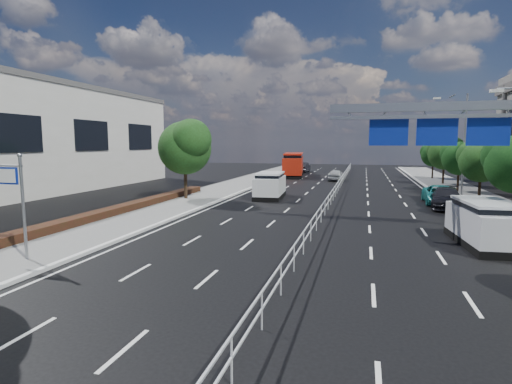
% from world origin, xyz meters
% --- Properties ---
extents(ground, '(160.00, 160.00, 0.00)m').
position_xyz_m(ground, '(0.00, 0.00, 0.00)').
color(ground, black).
rests_on(ground, ground).
extents(sidewalk_near, '(5.00, 140.00, 0.14)m').
position_xyz_m(sidewalk_near, '(-11.50, 0.00, 0.07)').
color(sidewalk_near, slate).
rests_on(sidewalk_near, ground).
extents(kerb_near, '(0.25, 140.00, 0.15)m').
position_xyz_m(kerb_near, '(-9.00, 0.00, 0.07)').
color(kerb_near, silver).
rests_on(kerb_near, ground).
extents(median_fence, '(0.05, 85.00, 1.02)m').
position_xyz_m(median_fence, '(0.00, 22.50, 0.53)').
color(median_fence, silver).
rests_on(median_fence, ground).
extents(hedge_near, '(1.00, 36.00, 0.44)m').
position_xyz_m(hedge_near, '(-13.30, 5.00, 0.36)').
color(hedge_near, black).
rests_on(hedge_near, sidewalk_near).
extents(toilet_sign, '(1.62, 0.18, 4.34)m').
position_xyz_m(toilet_sign, '(-10.95, 0.00, 2.94)').
color(toilet_sign, gray).
rests_on(toilet_sign, ground).
extents(overhead_gantry, '(10.24, 0.38, 7.45)m').
position_xyz_m(overhead_gantry, '(6.74, 10.05, 5.61)').
color(overhead_gantry, gray).
rests_on(overhead_gantry, ground).
extents(streetlight_far, '(2.78, 2.40, 9.00)m').
position_xyz_m(streetlight_far, '(10.50, 26.00, 5.21)').
color(streetlight_far, gray).
rests_on(streetlight_far, ground).
extents(near_building, '(12.00, 38.00, 10.00)m').
position_xyz_m(near_building, '(-30.00, 18.00, 5.00)').
color(near_building, beige).
rests_on(near_building, ground).
extents(near_tree_back, '(4.84, 4.51, 6.69)m').
position_xyz_m(near_tree_back, '(-11.94, 17.97, 4.61)').
color(near_tree_back, black).
rests_on(near_tree_back, ground).
extents(far_tree_e, '(3.63, 3.38, 5.13)m').
position_xyz_m(far_tree_e, '(11.25, 21.98, 3.56)').
color(far_tree_e, black).
rests_on(far_tree_e, ground).
extents(far_tree_f, '(3.52, 3.28, 5.02)m').
position_xyz_m(far_tree_f, '(11.24, 29.48, 3.49)').
color(far_tree_f, black).
rests_on(far_tree_f, ground).
extents(far_tree_g, '(3.96, 3.69, 5.45)m').
position_xyz_m(far_tree_g, '(11.25, 36.98, 3.75)').
color(far_tree_g, black).
rests_on(far_tree_g, ground).
extents(far_tree_h, '(3.41, 3.18, 4.91)m').
position_xyz_m(far_tree_h, '(11.24, 44.48, 3.42)').
color(far_tree_h, black).
rests_on(far_tree_h, ground).
extents(white_minivan, '(2.58, 5.26, 2.22)m').
position_xyz_m(white_minivan, '(-5.44, 21.02, 1.09)').
color(white_minivan, black).
rests_on(white_minivan, ground).
extents(red_bus, '(4.08, 11.39, 3.33)m').
position_xyz_m(red_bus, '(-7.50, 44.87, 1.74)').
color(red_bus, black).
rests_on(red_bus, ground).
extents(near_car_silver, '(1.94, 4.34, 1.45)m').
position_xyz_m(near_car_silver, '(-1.00, 39.12, 0.72)').
color(near_car_silver, '#979A9E').
rests_on(near_car_silver, ground).
extents(near_car_dark, '(2.01, 5.13, 1.66)m').
position_xyz_m(near_car_dark, '(-7.29, 52.60, 0.83)').
color(near_car_dark, black).
rests_on(near_car_dark, ground).
extents(silver_minivan, '(2.59, 5.23, 2.10)m').
position_xyz_m(silver_minivan, '(7.88, 7.68, 1.03)').
color(silver_minivan, black).
rests_on(silver_minivan, ground).
extents(parked_car_teal, '(2.55, 5.24, 1.44)m').
position_xyz_m(parked_car_teal, '(8.26, 21.10, 0.72)').
color(parked_car_teal, '#1A7977').
rests_on(parked_car_teal, ground).
extents(parked_car_dark, '(2.78, 5.40, 1.50)m').
position_xyz_m(parked_car_dark, '(8.30, 19.00, 0.75)').
color(parked_car_dark, black).
rests_on(parked_car_dark, ground).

